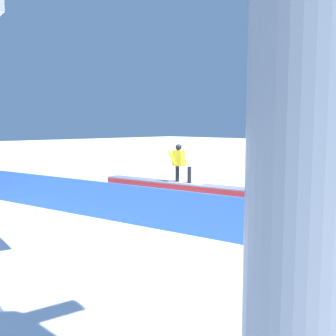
% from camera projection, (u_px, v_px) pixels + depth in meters
% --- Properties ---
extents(ground_plane, '(120.00, 120.00, 0.00)m').
position_uv_depth(ground_plane, '(193.00, 205.00, 13.77)').
color(ground_plane, white).
extents(grind_box, '(7.54, 1.93, 0.76)m').
position_uv_depth(grind_box, '(193.00, 195.00, 13.73)').
color(grind_box, red).
rests_on(grind_box, ground_plane).
extents(snowboarder, '(1.55, 0.51, 1.36)m').
position_uv_depth(snowboarder, '(180.00, 162.00, 13.93)').
color(snowboarder, silver).
rests_on(snowboarder, grind_box).
extents(safety_fence, '(13.73, 2.54, 1.12)m').
position_uv_depth(safety_fence, '(118.00, 203.00, 11.38)').
color(safety_fence, '#3C75EE').
rests_on(safety_fence, ground_plane).
extents(trail_marker, '(0.40, 0.10, 1.72)m').
position_uv_depth(trail_marker, '(336.00, 198.00, 10.15)').
color(trail_marker, '#262628').
rests_on(trail_marker, ground_plane).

